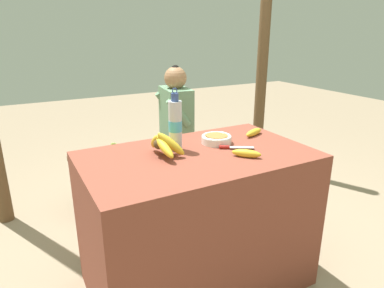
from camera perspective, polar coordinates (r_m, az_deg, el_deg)
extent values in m
plane|color=gray|center=(2.19, 0.88, -21.68)|extent=(12.00, 12.00, 0.00)
cube|color=brown|center=(1.95, 0.94, -12.70)|extent=(1.19, 0.71, 0.80)
sphere|color=#4C381E|center=(1.72, -5.58, -0.01)|extent=(0.05, 0.05, 0.05)
ellipsoid|color=gold|center=(1.67, -4.55, -0.66)|extent=(0.06, 0.17, 0.10)
ellipsoid|color=gold|center=(1.71, -3.51, 0.02)|extent=(0.16, 0.13, 0.14)
ellipsoid|color=gold|center=(1.74, -3.94, 0.18)|extent=(0.15, 0.04, 0.11)
ellipsoid|color=gold|center=(1.78, -4.73, 0.42)|extent=(0.14, 0.13, 0.12)
ellipsoid|color=gold|center=(1.77, -6.06, 0.44)|extent=(0.06, 0.14, 0.12)
cylinder|color=white|center=(1.94, 4.10, 0.69)|extent=(0.17, 0.17, 0.04)
torus|color=white|center=(1.94, 4.12, 1.22)|extent=(0.17, 0.17, 0.02)
cylinder|color=olive|center=(1.93, 4.12, 1.33)|extent=(0.12, 0.12, 0.01)
cylinder|color=silver|center=(1.80, -2.80, 3.02)|extent=(0.07, 0.07, 0.26)
cylinder|color=#47A8D1|center=(1.80, -2.80, 3.02)|extent=(0.07, 0.07, 0.06)
cylinder|color=#33477F|center=(1.76, -2.88, 7.81)|extent=(0.04, 0.04, 0.04)
torus|color=#33477F|center=(1.76, -2.90, 8.87)|extent=(0.03, 0.01, 0.03)
ellipsoid|color=gold|center=(1.75, 9.05, -1.55)|extent=(0.13, 0.14, 0.04)
ellipsoid|color=gold|center=(2.11, 10.26, 1.92)|extent=(0.16, 0.10, 0.04)
cube|color=#BCBCC1|center=(1.86, 8.29, -0.56)|extent=(0.13, 0.09, 0.00)
cylinder|color=maroon|center=(1.85, 5.44, -0.54)|extent=(0.06, 0.04, 0.02)
cube|color=brown|center=(2.92, -5.31, -0.93)|extent=(1.47, 0.32, 0.04)
cube|color=brown|center=(2.74, -16.58, -8.30)|extent=(0.06, 0.06, 0.42)
cube|color=brown|center=(3.19, 6.24, -3.62)|extent=(0.06, 0.06, 0.42)
cube|color=brown|center=(2.95, -17.60, -6.37)|extent=(0.06, 0.06, 0.42)
cube|color=brown|center=(3.38, 3.95, -2.27)|extent=(0.06, 0.06, 0.42)
cylinder|color=#564C60|center=(2.88, -6.80, -5.84)|extent=(0.09, 0.09, 0.46)
cylinder|color=#564C60|center=(2.82, -4.62, -1.10)|extent=(0.31, 0.13, 0.09)
cylinder|color=#564C60|center=(3.04, -7.67, -4.46)|extent=(0.09, 0.09, 0.46)
cylinder|color=#564C60|center=(2.99, -5.63, 0.04)|extent=(0.31, 0.13, 0.09)
cube|color=slate|center=(2.87, -2.68, 4.36)|extent=(0.24, 0.36, 0.50)
cylinder|color=slate|center=(2.69, -2.23, 5.25)|extent=(0.21, 0.09, 0.25)
cylinder|color=slate|center=(2.99, -4.23, 6.59)|extent=(0.21, 0.09, 0.25)
sphere|color=#9E704C|center=(2.80, -2.78, 10.95)|extent=(0.18, 0.18, 0.18)
sphere|color=black|center=(2.80, -2.80, 12.33)|extent=(0.07, 0.07, 0.07)
sphere|color=#4C381E|center=(2.77, -13.06, -0.72)|extent=(0.05, 0.05, 0.05)
ellipsoid|color=#9EB24C|center=(2.73, -12.55, -1.15)|extent=(0.06, 0.15, 0.08)
ellipsoid|color=#9EB24C|center=(2.75, -11.95, -0.93)|extent=(0.14, 0.13, 0.11)
ellipsoid|color=#9EB24C|center=(2.77, -11.96, -0.78)|extent=(0.15, 0.08, 0.10)
ellipsoid|color=#9EB24C|center=(2.80, -12.18, -0.55)|extent=(0.15, 0.08, 0.08)
ellipsoid|color=#9EB24C|center=(2.82, -12.48, -0.39)|extent=(0.13, 0.13, 0.12)
ellipsoid|color=#9EB24C|center=(2.82, -13.07, -0.40)|extent=(0.07, 0.14, 0.12)
cylinder|color=brown|center=(3.58, 11.92, 17.09)|extent=(0.11, 0.11, 2.68)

